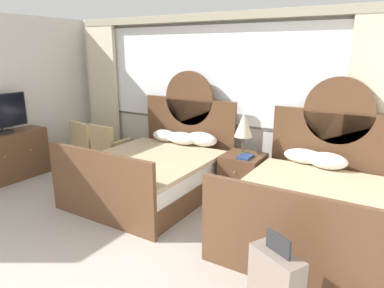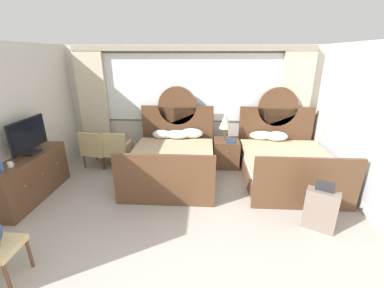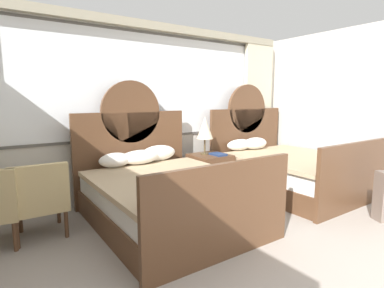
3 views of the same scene
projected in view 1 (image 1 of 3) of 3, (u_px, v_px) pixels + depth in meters
name	position (u px, v px, depth m)	size (l,w,h in m)	color
wall_back_window	(213.00, 92.00, 5.76)	(5.95, 0.22, 2.70)	beige
bed_near_window	(155.00, 170.00, 5.23)	(1.73, 2.17, 1.79)	brown
bed_near_mirror	(314.00, 206.00, 4.05)	(1.73, 2.17, 1.79)	brown
nightstand_between_beds	(243.00, 175.00, 5.15)	(0.57, 0.60, 0.64)	brown
table_lamp_on_nightstand	(244.00, 125.00, 5.04)	(0.27, 0.27, 0.61)	brown
book_on_nightstand	(245.00, 157.00, 4.93)	(0.18, 0.26, 0.03)	navy
tv_flatscreen	(0.00, 114.00, 5.52)	(0.20, 0.89, 0.63)	black
armchair_by_window_left	(108.00, 146.00, 6.23)	(0.59, 0.59, 0.86)	tan
armchair_by_window_centre	(90.00, 142.00, 6.46)	(0.68, 0.68, 0.86)	tan
suitcase_on_floor	(275.00, 288.00, 2.72)	(0.48, 0.38, 0.79)	#75665B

